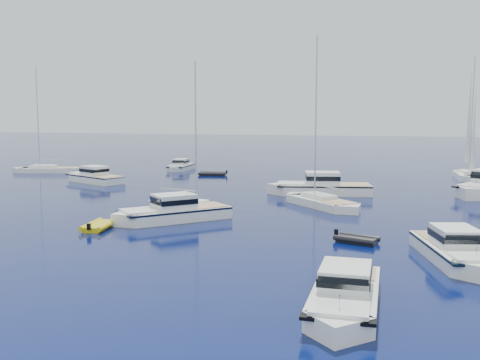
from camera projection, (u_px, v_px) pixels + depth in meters
name	position (u px, v px, depth m)	size (l,w,h in m)	color
ground	(112.00, 293.00, 26.30)	(400.00, 400.00, 0.00)	#091959
motor_cruiser_near	(345.00, 309.00, 24.09)	(2.84, 9.28, 2.44)	silver
motor_cruiser_right	(455.00, 262.00, 31.88)	(2.94, 9.62, 2.52)	white
motor_cruiser_left	(172.00, 221.00, 44.17)	(3.17, 10.35, 2.72)	white
motor_cruiser_centre	(320.00, 194.00, 58.74)	(3.57, 11.67, 3.06)	silver
motor_cruiser_far_l	(94.00, 182.00, 69.24)	(3.05, 9.96, 2.62)	white
motor_cruiser_horizon	(181.00, 170.00, 84.47)	(2.50, 8.18, 2.15)	silver
sailboat_mid_r	(321.00, 206.00, 51.00)	(2.85, 10.97, 16.13)	silver
sailboat_centre	(188.00, 210.00, 48.84)	(2.37, 9.12, 13.40)	white
sailboat_sails_r	(468.00, 179.00, 73.08)	(2.89, 11.13, 16.35)	white
sailboat_far_l	(47.00, 172.00, 80.81)	(2.78, 10.71, 15.74)	silver
tender_yellow	(100.00, 228.00, 41.19)	(2.08, 3.83, 0.95)	gold
tender_grey_near	(357.00, 243.00, 36.61)	(1.67, 2.92, 0.95)	black
tender_grey_far	(212.00, 175.00, 77.08)	(2.16, 4.01, 0.95)	black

